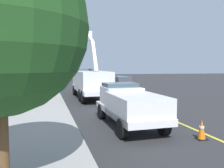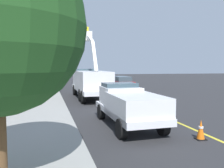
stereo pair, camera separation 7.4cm
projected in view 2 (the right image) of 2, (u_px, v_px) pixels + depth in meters
name	position (u px, v px, depth m)	size (l,w,h in m)	color
ground	(121.00, 98.00, 21.56)	(120.00, 120.00, 0.00)	#2D2D30
sidewalk_far_side	(41.00, 101.00, 19.62)	(60.00, 3.60, 0.12)	#9E9E99
lane_centre_stripe	(121.00, 98.00, 21.56)	(50.00, 0.16, 0.01)	yellow
utility_bucket_truck	(90.00, 81.00, 21.38)	(8.39, 3.21, 6.82)	white
service_pickup_truck	(128.00, 104.00, 11.44)	(5.76, 2.58, 2.06)	white
passing_minivan	(121.00, 82.00, 28.55)	(4.95, 2.31, 1.69)	maroon
traffic_cone_leading	(201.00, 130.00, 9.42)	(0.40, 0.40, 0.82)	black
traffic_cone_mid_front	(136.00, 106.00, 15.20)	(0.40, 0.40, 0.74)	black
traffic_cone_mid_rear	(118.00, 95.00, 20.53)	(0.40, 0.40, 0.83)	black
traffic_cone_trailing	(102.00, 89.00, 26.11)	(0.40, 0.40, 0.87)	black
traffic_signal_mast	(52.00, 39.00, 23.35)	(5.72, 0.85, 8.19)	gray
street_tree_right	(26.00, 61.00, 27.71)	(4.33, 4.33, 5.79)	brown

